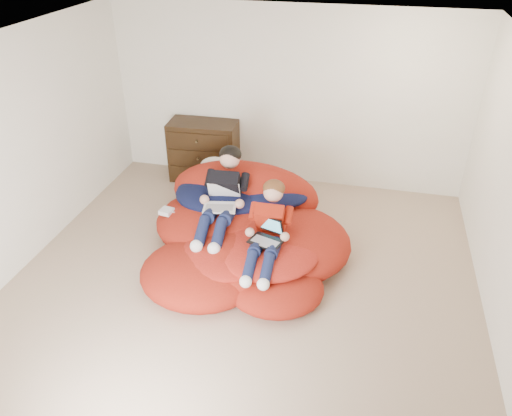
{
  "coord_description": "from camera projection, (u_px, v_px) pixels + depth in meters",
  "views": [
    {
      "loc": [
        1.13,
        -4.14,
        3.51
      ],
      "look_at": [
        0.05,
        0.4,
        0.7
      ],
      "focal_mm": 35.0,
      "sensor_mm": 36.0,
      "label": 1
    }
  ],
  "objects": [
    {
      "name": "power_adapter",
      "position": [
        167.0,
        211.0,
        5.93
      ],
      "size": [
        0.17,
        0.17,
        0.05
      ],
      "primitive_type": "cube",
      "rotation": [
        0.0,
        0.0,
        -0.19
      ],
      "color": "silver",
      "rests_on": "beanbag_pile"
    },
    {
      "name": "room_shell",
      "position": [
        243.0,
        264.0,
        5.37
      ],
      "size": [
        5.1,
        5.1,
        2.77
      ],
      "color": "tan",
      "rests_on": "ground"
    },
    {
      "name": "laptop_black",
      "position": [
        267.0,
        234.0,
        5.25
      ],
      "size": [
        0.39,
        0.41,
        0.24
      ],
      "color": "black",
      "rests_on": "younger_boy"
    },
    {
      "name": "younger_boy",
      "position": [
        268.0,
        225.0,
        5.27
      ],
      "size": [
        0.32,
        1.08,
        0.74
      ],
      "color": "#A7200E",
      "rests_on": "beanbag_pile"
    },
    {
      "name": "older_boy",
      "position": [
        223.0,
        192.0,
        5.75
      ],
      "size": [
        0.38,
        1.23,
        0.79
      ],
      "color": "black",
      "rests_on": "beanbag_pile"
    },
    {
      "name": "cream_pillow",
      "position": [
        216.0,
        167.0,
        6.49
      ],
      "size": [
        0.43,
        0.27,
        0.27
      ],
      "primitive_type": "ellipsoid",
      "color": "beige",
      "rests_on": "beanbag_pile"
    },
    {
      "name": "beanbag_pile",
      "position": [
        243.0,
        232.0,
        5.84
      ],
      "size": [
        2.39,
        2.38,
        0.9
      ],
      "color": "#AB2213",
      "rests_on": "ground"
    },
    {
      "name": "laptop_white",
      "position": [
        222.0,
        200.0,
        5.72
      ],
      "size": [
        0.41,
        0.45,
        0.25
      ],
      "color": "silver",
      "rests_on": "older_boy"
    },
    {
      "name": "dresser",
      "position": [
        204.0,
        151.0,
        7.35
      ],
      "size": [
        1.01,
        0.58,
        0.89
      ],
      "color": "black",
      "rests_on": "ground"
    }
  ]
}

